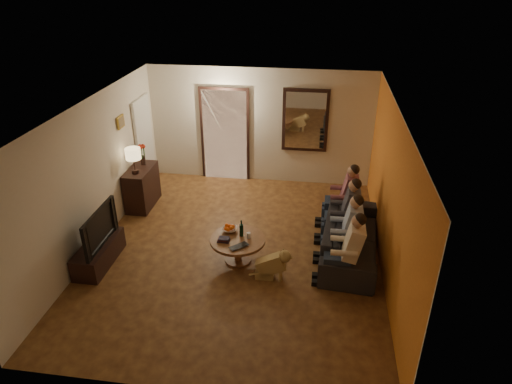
# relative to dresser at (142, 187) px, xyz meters

# --- Properties ---
(floor) EXTENTS (5.00, 6.00, 0.01)m
(floor) POSITION_rel_dresser_xyz_m (2.25, -1.39, -0.42)
(floor) COLOR #4A2613
(floor) RESTS_ON ground
(ceiling) EXTENTS (5.00, 6.00, 0.01)m
(ceiling) POSITION_rel_dresser_xyz_m (2.25, -1.39, 2.18)
(ceiling) COLOR white
(ceiling) RESTS_ON back_wall
(back_wall) EXTENTS (5.00, 0.02, 2.60)m
(back_wall) POSITION_rel_dresser_xyz_m (2.25, 1.61, 0.88)
(back_wall) COLOR beige
(back_wall) RESTS_ON floor
(front_wall) EXTENTS (5.00, 0.02, 2.60)m
(front_wall) POSITION_rel_dresser_xyz_m (2.25, -4.39, 0.88)
(front_wall) COLOR beige
(front_wall) RESTS_ON floor
(left_wall) EXTENTS (0.02, 6.00, 2.60)m
(left_wall) POSITION_rel_dresser_xyz_m (-0.25, -1.39, 0.88)
(left_wall) COLOR beige
(left_wall) RESTS_ON floor
(right_wall) EXTENTS (0.02, 6.00, 2.60)m
(right_wall) POSITION_rel_dresser_xyz_m (4.75, -1.39, 0.88)
(right_wall) COLOR beige
(right_wall) RESTS_ON floor
(orange_accent) EXTENTS (0.01, 6.00, 2.60)m
(orange_accent) POSITION_rel_dresser_xyz_m (4.74, -1.39, 0.88)
(orange_accent) COLOR orange
(orange_accent) RESTS_ON right_wall
(kitchen_doorway) EXTENTS (1.00, 0.06, 2.10)m
(kitchen_doorway) POSITION_rel_dresser_xyz_m (1.45, 1.59, 0.63)
(kitchen_doorway) COLOR #FFE0A5
(kitchen_doorway) RESTS_ON floor
(door_trim) EXTENTS (1.12, 0.04, 2.22)m
(door_trim) POSITION_rel_dresser_xyz_m (1.45, 1.58, 0.63)
(door_trim) COLOR black
(door_trim) RESTS_ON floor
(fridge_glimpse) EXTENTS (0.45, 0.03, 1.70)m
(fridge_glimpse) POSITION_rel_dresser_xyz_m (1.70, 1.59, 0.48)
(fridge_glimpse) COLOR silver
(fridge_glimpse) RESTS_ON floor
(mirror_frame) EXTENTS (1.00, 0.05, 1.40)m
(mirror_frame) POSITION_rel_dresser_xyz_m (3.25, 1.57, 1.08)
(mirror_frame) COLOR black
(mirror_frame) RESTS_ON back_wall
(mirror_glass) EXTENTS (0.86, 0.02, 1.26)m
(mirror_glass) POSITION_rel_dresser_xyz_m (3.25, 1.54, 1.08)
(mirror_glass) COLOR white
(mirror_glass) RESTS_ON back_wall
(white_door) EXTENTS (0.06, 0.85, 2.04)m
(white_door) POSITION_rel_dresser_xyz_m (-0.21, 0.91, 0.60)
(white_door) COLOR white
(white_door) RESTS_ON floor
(framed_art) EXTENTS (0.03, 0.28, 0.24)m
(framed_art) POSITION_rel_dresser_xyz_m (-0.22, -0.09, 1.43)
(framed_art) COLOR #B28C33
(framed_art) RESTS_ON left_wall
(art_canvas) EXTENTS (0.01, 0.22, 0.18)m
(art_canvas) POSITION_rel_dresser_xyz_m (-0.21, -0.09, 1.43)
(art_canvas) COLOR brown
(art_canvas) RESTS_ON left_wall
(dresser) EXTENTS (0.45, 0.94, 0.84)m
(dresser) POSITION_rel_dresser_xyz_m (0.00, 0.00, 0.00)
(dresser) COLOR black
(dresser) RESTS_ON floor
(table_lamp) EXTENTS (0.30, 0.30, 0.54)m
(table_lamp) POSITION_rel_dresser_xyz_m (0.00, -0.22, 0.69)
(table_lamp) COLOR beige
(table_lamp) RESTS_ON dresser
(flower_vase) EXTENTS (0.14, 0.14, 0.44)m
(flower_vase) POSITION_rel_dresser_xyz_m (0.00, 0.22, 0.64)
(flower_vase) COLOR #B62913
(flower_vase) RESTS_ON dresser
(tv_stand) EXTENTS (0.45, 1.17, 0.39)m
(tv_stand) POSITION_rel_dresser_xyz_m (0.00, -2.08, -0.22)
(tv_stand) COLOR black
(tv_stand) RESTS_ON floor
(tv) EXTENTS (1.11, 0.15, 0.64)m
(tv) POSITION_rel_dresser_xyz_m (0.00, -2.08, 0.29)
(tv) COLOR black
(tv) RESTS_ON tv_stand
(sofa) EXTENTS (2.36, 1.10, 0.67)m
(sofa) POSITION_rel_dresser_xyz_m (4.23, -1.16, -0.09)
(sofa) COLOR black
(sofa) RESTS_ON floor
(person_a) EXTENTS (0.60, 0.40, 1.20)m
(person_a) POSITION_rel_dresser_xyz_m (4.13, -2.06, 0.18)
(person_a) COLOR tan
(person_a) RESTS_ON sofa
(person_b) EXTENTS (0.60, 0.40, 1.20)m
(person_b) POSITION_rel_dresser_xyz_m (4.13, -1.46, 0.18)
(person_b) COLOR tan
(person_b) RESTS_ON sofa
(person_c) EXTENTS (0.60, 0.40, 1.20)m
(person_c) POSITION_rel_dresser_xyz_m (4.13, -0.86, 0.18)
(person_c) COLOR tan
(person_c) RESTS_ON sofa
(person_d) EXTENTS (0.60, 0.40, 1.20)m
(person_d) POSITION_rel_dresser_xyz_m (4.13, -0.26, 0.18)
(person_d) COLOR tan
(person_d) RESTS_ON sofa
(dog) EXTENTS (0.57, 0.26, 0.56)m
(dog) POSITION_rel_dresser_xyz_m (2.93, -2.07, -0.14)
(dog) COLOR tan
(dog) RESTS_ON floor
(coffee_table) EXTENTS (0.97, 0.97, 0.45)m
(coffee_table) POSITION_rel_dresser_xyz_m (2.32, -1.68, -0.19)
(coffee_table) COLOR brown
(coffee_table) RESTS_ON floor
(bowl) EXTENTS (0.26, 0.26, 0.06)m
(bowl) POSITION_rel_dresser_xyz_m (2.14, -1.46, 0.06)
(bowl) COLOR white
(bowl) RESTS_ON coffee_table
(oranges) EXTENTS (0.20, 0.20, 0.08)m
(oranges) POSITION_rel_dresser_xyz_m (2.14, -1.46, 0.13)
(oranges) COLOR #FF6115
(oranges) RESTS_ON bowl
(wine_bottle) EXTENTS (0.07, 0.07, 0.31)m
(wine_bottle) POSITION_rel_dresser_xyz_m (2.37, -1.58, 0.19)
(wine_bottle) COLOR black
(wine_bottle) RESTS_ON coffee_table
(wine_glass) EXTENTS (0.06, 0.06, 0.10)m
(wine_glass) POSITION_rel_dresser_xyz_m (2.50, -1.63, 0.08)
(wine_glass) COLOR silver
(wine_glass) RESTS_ON coffee_table
(book_stack) EXTENTS (0.20, 0.15, 0.07)m
(book_stack) POSITION_rel_dresser_xyz_m (2.10, -1.78, 0.07)
(book_stack) COLOR black
(book_stack) RESTS_ON coffee_table
(laptop) EXTENTS (0.38, 0.38, 0.03)m
(laptop) POSITION_rel_dresser_xyz_m (2.42, -1.96, 0.04)
(laptop) COLOR black
(laptop) RESTS_ON coffee_table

